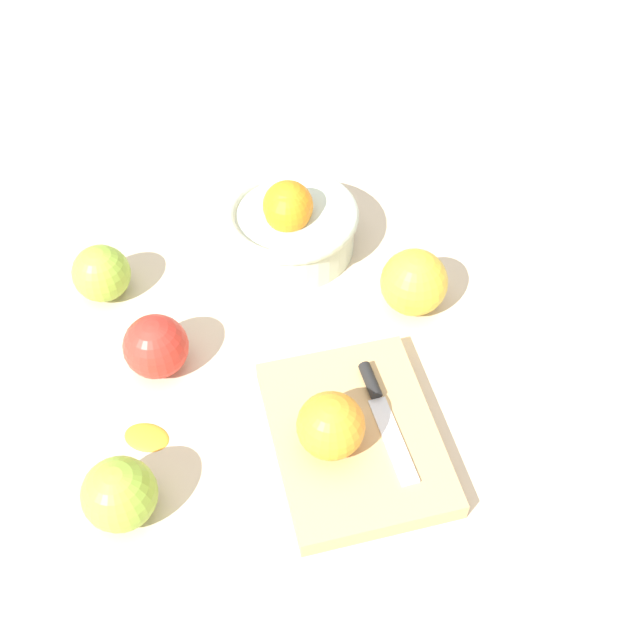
{
  "coord_description": "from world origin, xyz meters",
  "views": [
    {
      "loc": [
        0.55,
        -0.2,
        0.74
      ],
      "look_at": [
        0.01,
        0.06,
        0.04
      ],
      "focal_mm": 43.68,
      "sensor_mm": 36.0,
      "label": 1
    }
  ],
  "objects_px": {
    "apple_back_center": "(414,282)",
    "apple_front_left": "(101,273)",
    "cutting_board": "(355,437)",
    "orange_on_board": "(334,424)",
    "knife": "(380,405)",
    "bowl": "(290,223)",
    "apple_front_left_2": "(156,347)",
    "apple_front_right": "(120,494)"
  },
  "relations": [
    {
      "from": "apple_back_center",
      "to": "apple_front_left",
      "type": "bearing_deg",
      "value": -119.0
    },
    {
      "from": "cutting_board",
      "to": "apple_back_center",
      "type": "relative_size",
      "value": 2.74
    },
    {
      "from": "orange_on_board",
      "to": "knife",
      "type": "bearing_deg",
      "value": 105.54
    },
    {
      "from": "bowl",
      "to": "apple_front_left_2",
      "type": "distance_m",
      "value": 0.25
    },
    {
      "from": "knife",
      "to": "apple_back_center",
      "type": "relative_size",
      "value": 1.86
    },
    {
      "from": "orange_on_board",
      "to": "apple_back_center",
      "type": "height_order",
      "value": "orange_on_board"
    },
    {
      "from": "apple_front_right",
      "to": "bowl",
      "type": "bearing_deg",
      "value": 131.81
    },
    {
      "from": "bowl",
      "to": "apple_front_left",
      "type": "distance_m",
      "value": 0.25
    },
    {
      "from": "bowl",
      "to": "cutting_board",
      "type": "distance_m",
      "value": 0.32
    },
    {
      "from": "cutting_board",
      "to": "apple_front_left",
      "type": "relative_size",
      "value": 3.16
    },
    {
      "from": "cutting_board",
      "to": "knife",
      "type": "height_order",
      "value": "knife"
    },
    {
      "from": "knife",
      "to": "apple_front_right",
      "type": "distance_m",
      "value": 0.29
    },
    {
      "from": "apple_front_right",
      "to": "apple_front_left",
      "type": "relative_size",
      "value": 1.05
    },
    {
      "from": "orange_on_board",
      "to": "knife",
      "type": "height_order",
      "value": "orange_on_board"
    },
    {
      "from": "bowl",
      "to": "apple_back_center",
      "type": "height_order",
      "value": "bowl"
    },
    {
      "from": "apple_front_right",
      "to": "apple_front_left_2",
      "type": "distance_m",
      "value": 0.19
    },
    {
      "from": "apple_front_right",
      "to": "orange_on_board",
      "type": "bearing_deg",
      "value": 81.69
    },
    {
      "from": "apple_front_right",
      "to": "apple_back_center",
      "type": "xyz_separation_m",
      "value": [
        -0.12,
        0.41,
        0.0
      ]
    },
    {
      "from": "knife",
      "to": "apple_front_left",
      "type": "bearing_deg",
      "value": -145.63
    },
    {
      "from": "apple_front_left_2",
      "to": "cutting_board",
      "type": "bearing_deg",
      "value": 39.26
    },
    {
      "from": "bowl",
      "to": "apple_front_left",
      "type": "xyz_separation_m",
      "value": [
        -0.03,
        -0.25,
        -0.01
      ]
    },
    {
      "from": "apple_back_center",
      "to": "orange_on_board",
      "type": "bearing_deg",
      "value": -50.81
    },
    {
      "from": "apple_front_left",
      "to": "orange_on_board",
      "type": "bearing_deg",
      "value": 24.46
    },
    {
      "from": "orange_on_board",
      "to": "apple_back_center",
      "type": "xyz_separation_m",
      "value": [
        -0.15,
        0.19,
        -0.02
      ]
    },
    {
      "from": "apple_front_left",
      "to": "apple_front_left_2",
      "type": "distance_m",
      "value": 0.15
    },
    {
      "from": "apple_front_left",
      "to": "apple_back_center",
      "type": "height_order",
      "value": "apple_back_center"
    },
    {
      "from": "knife",
      "to": "orange_on_board",
      "type": "bearing_deg",
      "value": -74.46
    },
    {
      "from": "apple_front_right",
      "to": "apple_back_center",
      "type": "height_order",
      "value": "apple_back_center"
    },
    {
      "from": "apple_front_left",
      "to": "apple_front_right",
      "type": "bearing_deg",
      "value": -12.26
    },
    {
      "from": "bowl",
      "to": "apple_front_left_2",
      "type": "height_order",
      "value": "bowl"
    },
    {
      "from": "orange_on_board",
      "to": "knife",
      "type": "relative_size",
      "value": 0.46
    },
    {
      "from": "orange_on_board",
      "to": "apple_front_left_2",
      "type": "bearing_deg",
      "value": -146.45
    },
    {
      "from": "bowl",
      "to": "apple_back_center",
      "type": "bearing_deg",
      "value": 29.87
    },
    {
      "from": "apple_front_right",
      "to": "apple_back_center",
      "type": "relative_size",
      "value": 0.91
    },
    {
      "from": "apple_front_right",
      "to": "apple_front_left",
      "type": "bearing_deg",
      "value": 167.74
    },
    {
      "from": "apple_back_center",
      "to": "bowl",
      "type": "bearing_deg",
      "value": -150.13
    },
    {
      "from": "apple_front_right",
      "to": "apple_front_left_2",
      "type": "bearing_deg",
      "value": 150.95
    },
    {
      "from": "knife",
      "to": "apple_front_right",
      "type": "xyz_separation_m",
      "value": [
        -0.01,
        -0.29,
        0.01
      ]
    },
    {
      "from": "cutting_board",
      "to": "orange_on_board",
      "type": "relative_size",
      "value": 3.19
    },
    {
      "from": "cutting_board",
      "to": "apple_front_left_2",
      "type": "xyz_separation_m",
      "value": [
        -0.19,
        -0.16,
        0.03
      ]
    },
    {
      "from": "orange_on_board",
      "to": "apple_front_left",
      "type": "height_order",
      "value": "orange_on_board"
    },
    {
      "from": "orange_on_board",
      "to": "apple_back_center",
      "type": "distance_m",
      "value": 0.24
    }
  ]
}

